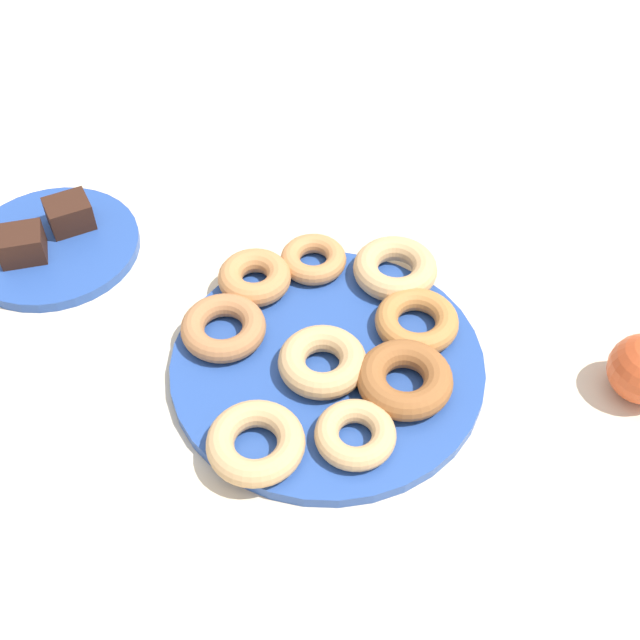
{
  "coord_description": "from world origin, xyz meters",
  "views": [
    {
      "loc": [
        -0.14,
        -0.51,
        0.68
      ],
      "look_at": [
        0.0,
        0.03,
        0.04
      ],
      "focal_mm": 46.66,
      "sensor_mm": 36.0,
      "label": 1
    }
  ],
  "objects_px": {
    "donut_4": "(223,328)",
    "donut_0": "(358,434)",
    "brownie_far": "(69,214)",
    "donut_2": "(405,379)",
    "donut_1": "(256,443)",
    "cake_plate": "(53,246)",
    "donut_3": "(322,362)",
    "donut_8": "(255,277)",
    "donut_7": "(395,269)",
    "donut_5": "(417,321)",
    "donut_plate": "(327,365)",
    "donut_6": "(313,259)",
    "brownie_near": "(22,244)"
  },
  "relations": [
    {
      "from": "donut_4",
      "to": "donut_0",
      "type": "bearing_deg",
      "value": -58.54
    },
    {
      "from": "brownie_far",
      "to": "donut_2",
      "type": "bearing_deg",
      "value": -47.34
    },
    {
      "from": "donut_1",
      "to": "cake_plate",
      "type": "height_order",
      "value": "donut_1"
    },
    {
      "from": "donut_2",
      "to": "donut_3",
      "type": "relative_size",
      "value": 1.06
    },
    {
      "from": "donut_3",
      "to": "cake_plate",
      "type": "bearing_deg",
      "value": 134.33
    },
    {
      "from": "donut_2",
      "to": "brownie_far",
      "type": "relative_size",
      "value": 1.92
    },
    {
      "from": "donut_2",
      "to": "donut_8",
      "type": "relative_size",
      "value": 1.18
    },
    {
      "from": "donut_3",
      "to": "cake_plate",
      "type": "xyz_separation_m",
      "value": [
        -0.26,
        0.26,
        -0.02
      ]
    },
    {
      "from": "donut_7",
      "to": "donut_8",
      "type": "height_order",
      "value": "same"
    },
    {
      "from": "donut_5",
      "to": "donut_7",
      "type": "height_order",
      "value": "donut_7"
    },
    {
      "from": "donut_5",
      "to": "donut_8",
      "type": "distance_m",
      "value": 0.18
    },
    {
      "from": "donut_3",
      "to": "donut_1",
      "type": "bearing_deg",
      "value": -137.48
    },
    {
      "from": "donut_2",
      "to": "donut_4",
      "type": "height_order",
      "value": "donut_2"
    },
    {
      "from": "donut_1",
      "to": "donut_3",
      "type": "height_order",
      "value": "donut_3"
    },
    {
      "from": "donut_8",
      "to": "donut_7",
      "type": "bearing_deg",
      "value": -9.68
    },
    {
      "from": "donut_2",
      "to": "donut_plate",
      "type": "bearing_deg",
      "value": 140.36
    },
    {
      "from": "donut_4",
      "to": "donut_6",
      "type": "height_order",
      "value": "donut_4"
    },
    {
      "from": "donut_5",
      "to": "brownie_near",
      "type": "height_order",
      "value": "brownie_near"
    },
    {
      "from": "brownie_far",
      "to": "donut_3",
      "type": "bearing_deg",
      "value": -51.16
    },
    {
      "from": "donut_2",
      "to": "donut_6",
      "type": "relative_size",
      "value": 1.28
    },
    {
      "from": "donut_4",
      "to": "brownie_far",
      "type": "xyz_separation_m",
      "value": [
        -0.14,
        0.22,
        0.0
      ]
    },
    {
      "from": "donut_0",
      "to": "donut_1",
      "type": "relative_size",
      "value": 0.83
    },
    {
      "from": "brownie_near",
      "to": "brownie_far",
      "type": "xyz_separation_m",
      "value": [
        0.06,
        0.04,
        0.0
      ]
    },
    {
      "from": "donut_6",
      "to": "donut_5",
      "type": "bearing_deg",
      "value": -55.51
    },
    {
      "from": "donut_4",
      "to": "donut_5",
      "type": "bearing_deg",
      "value": -12.03
    },
    {
      "from": "donut_1",
      "to": "donut_4",
      "type": "relative_size",
      "value": 1.04
    },
    {
      "from": "donut_3",
      "to": "donut_4",
      "type": "height_order",
      "value": "donut_3"
    },
    {
      "from": "donut_plate",
      "to": "brownie_far",
      "type": "bearing_deg",
      "value": 130.92
    },
    {
      "from": "donut_6",
      "to": "cake_plate",
      "type": "distance_m",
      "value": 0.31
    },
    {
      "from": "donut_0",
      "to": "donut_3",
      "type": "height_order",
      "value": "donut_3"
    },
    {
      "from": "donut_6",
      "to": "donut_7",
      "type": "distance_m",
      "value": 0.09
    },
    {
      "from": "donut_plate",
      "to": "donut_1",
      "type": "relative_size",
      "value": 3.48
    },
    {
      "from": "donut_7",
      "to": "donut_plate",
      "type": "bearing_deg",
      "value": -136.91
    },
    {
      "from": "donut_4",
      "to": "donut_8",
      "type": "distance_m",
      "value": 0.08
    },
    {
      "from": "brownie_near",
      "to": "donut_0",
      "type": "bearing_deg",
      "value": -48.63
    },
    {
      "from": "donut_0",
      "to": "donut_1",
      "type": "bearing_deg",
      "value": 171.94
    },
    {
      "from": "donut_8",
      "to": "cake_plate",
      "type": "distance_m",
      "value": 0.25
    },
    {
      "from": "donut_1",
      "to": "cake_plate",
      "type": "distance_m",
      "value": 0.38
    },
    {
      "from": "donut_plate",
      "to": "donut_4",
      "type": "xyz_separation_m",
      "value": [
        -0.1,
        0.06,
        0.02
      ]
    },
    {
      "from": "donut_4",
      "to": "donut_6",
      "type": "distance_m",
      "value": 0.14
    },
    {
      "from": "donut_1",
      "to": "donut_7",
      "type": "relative_size",
      "value": 0.99
    },
    {
      "from": "donut_5",
      "to": "donut_7",
      "type": "distance_m",
      "value": 0.08
    },
    {
      "from": "donut_4",
      "to": "donut_8",
      "type": "height_order",
      "value": "donut_8"
    },
    {
      "from": "donut_0",
      "to": "donut_6",
      "type": "relative_size",
      "value": 1.04
    },
    {
      "from": "donut_6",
      "to": "brownie_far",
      "type": "relative_size",
      "value": 1.5
    },
    {
      "from": "donut_0",
      "to": "donut_3",
      "type": "relative_size",
      "value": 0.86
    },
    {
      "from": "donut_plate",
      "to": "cake_plate",
      "type": "xyz_separation_m",
      "value": [
        -0.27,
        0.25,
        -0.0
      ]
    },
    {
      "from": "donut_2",
      "to": "brownie_near",
      "type": "bearing_deg",
      "value": 141.08
    },
    {
      "from": "donut_4",
      "to": "brownie_near",
      "type": "xyz_separation_m",
      "value": [
        -0.2,
        0.18,
        0.0
      ]
    },
    {
      "from": "donut_6",
      "to": "donut_8",
      "type": "height_order",
      "value": "donut_8"
    }
  ]
}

